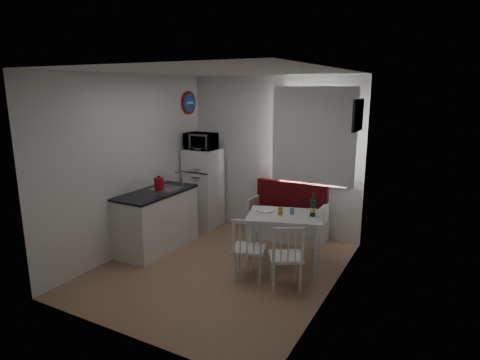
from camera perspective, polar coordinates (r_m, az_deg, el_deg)
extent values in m
cube|color=#A97A5A|center=(5.61, -2.82, -12.39)|extent=(3.00, 3.50, 0.02)
cube|color=white|center=(5.07, -3.16, 15.21)|extent=(3.00, 3.50, 0.02)
cube|color=white|center=(6.72, 4.79, 3.50)|extent=(3.00, 0.02, 2.60)
cube|color=white|center=(3.85, -16.63, -4.22)|extent=(3.00, 0.02, 2.60)
cube|color=white|center=(6.09, -15.16, 2.10)|extent=(0.02, 3.50, 2.60)
cube|color=white|center=(4.61, 13.19, -1.20)|extent=(0.02, 3.50, 2.60)
cube|color=white|center=(6.40, 10.52, 5.79)|extent=(1.22, 0.06, 1.47)
cube|color=white|center=(6.33, 10.34, 6.18)|extent=(1.35, 0.02, 1.50)
cube|color=white|center=(6.22, -11.71, -5.79)|extent=(0.60, 1.30, 0.86)
cube|color=black|center=(6.09, -11.90, -1.73)|extent=(0.62, 1.32, 0.03)
cube|color=#99999E|center=(6.27, -10.29, -1.56)|extent=(0.40, 0.40, 0.10)
cylinder|color=silver|center=(6.27, -8.19, 0.22)|extent=(0.02, 0.02, 0.26)
cylinder|color=#1B48A3|center=(7.09, -7.24, 10.85)|extent=(0.03, 0.40, 0.40)
cube|color=black|center=(5.56, 16.39, 8.84)|extent=(0.04, 0.52, 0.42)
cube|color=white|center=(6.62, 6.66, -6.77)|extent=(1.27, 0.49, 0.35)
cube|color=#570C13|center=(6.54, 6.71, -4.84)|extent=(1.21, 0.45, 0.12)
cube|color=#570C13|center=(6.63, 7.36, -2.16)|extent=(1.21, 0.10, 0.45)
cube|color=white|center=(5.45, 6.43, -5.09)|extent=(1.14, 0.95, 0.04)
cube|color=white|center=(5.48, 6.41, -5.87)|extent=(1.02, 0.82, 0.12)
cylinder|color=white|center=(5.58, 6.33, -8.69)|extent=(0.06, 0.06, 0.70)
cube|color=white|center=(5.17, 1.33, -9.75)|extent=(0.49, 0.48, 0.04)
cube|color=white|center=(4.95, 0.44, -8.01)|extent=(0.37, 0.15, 0.41)
cube|color=white|center=(4.98, 6.55, -10.78)|extent=(0.52, 0.52, 0.04)
cube|color=white|center=(4.75, 5.85, -9.05)|extent=(0.34, 0.21, 0.41)
cube|color=white|center=(7.09, -5.22, -1.07)|extent=(0.55, 0.55, 1.37)
imported|color=white|center=(6.90, -5.59, 5.51)|extent=(0.51, 0.34, 0.28)
cylinder|color=#AB0D14|center=(6.04, -11.45, -0.54)|extent=(0.17, 0.17, 0.23)
cylinder|color=orange|center=(5.40, 5.76, -4.42)|extent=(0.06, 0.06, 0.11)
cylinder|color=#6C94B8|center=(5.45, 7.43, -4.39)|extent=(0.06, 0.06, 0.10)
cylinder|color=white|center=(5.57, 3.64, -4.31)|extent=(0.27, 0.27, 0.02)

